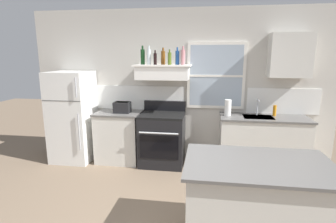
{
  "coord_description": "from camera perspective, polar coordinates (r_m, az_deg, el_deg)",
  "views": [
    {
      "loc": [
        0.5,
        -2.5,
        1.91
      ],
      "look_at": [
        -0.05,
        1.2,
        1.1
      ],
      "focal_mm": 28.12,
      "sensor_mm": 36.0,
      "label": 1
    }
  ],
  "objects": [
    {
      "name": "refrigerator",
      "position": [
        5.08,
        -19.98,
        -1.04
      ],
      "size": [
        0.7,
        0.72,
        1.62
      ],
      "color": "white",
      "rests_on": "ground_plane"
    },
    {
      "name": "range_hood_shelf",
      "position": [
        4.53,
        -1.1,
        8.58
      ],
      "size": [
        0.96,
        0.52,
        0.24
      ],
      "color": "white"
    },
    {
      "name": "bottle_balsamic_dark",
      "position": [
        4.5,
        -2.8,
        11.37
      ],
      "size": [
        0.06,
        0.06,
        0.24
      ],
      "color": "black",
      "rests_on": "range_hood_shelf"
    },
    {
      "name": "bottle_clear_tall",
      "position": [
        4.56,
        -4.15,
        11.77
      ],
      "size": [
        0.06,
        0.06,
        0.32
      ],
      "color": "silver",
      "rests_on": "range_hood_shelf"
    },
    {
      "name": "counter_right_with_sink",
      "position": [
        4.73,
        19.72,
        -6.42
      ],
      "size": [
        1.43,
        0.63,
        0.91
      ],
      "color": "silver",
      "rests_on": "ground_plane"
    },
    {
      "name": "bottle_olive_oil_square",
      "position": [
        4.46,
        0.35,
        11.45
      ],
      "size": [
        0.06,
        0.06,
        0.25
      ],
      "color": "#4C601E",
      "rests_on": "range_hood_shelf"
    },
    {
      "name": "toaster",
      "position": [
        4.69,
        -9.9,
        0.94
      ],
      "size": [
        0.3,
        0.2,
        0.19
      ],
      "color": "black",
      "rests_on": "counter_left_of_stove"
    },
    {
      "name": "upper_cabinet_right",
      "position": [
        4.72,
        24.91,
        10.98
      ],
      "size": [
        0.64,
        0.32,
        0.7
      ],
      "color": "silver"
    },
    {
      "name": "counter_left_of_stove",
      "position": [
        4.89,
        -10.49,
        -5.31
      ],
      "size": [
        0.79,
        0.63,
        0.91
      ],
      "color": "silver",
      "rests_on": "ground_plane"
    },
    {
      "name": "bottle_amber_wine",
      "position": [
        4.56,
        -1.07,
        11.63
      ],
      "size": [
        0.07,
        0.07,
        0.28
      ],
      "color": "brown",
      "rests_on": "range_hood_shelf"
    },
    {
      "name": "back_wall",
      "position": [
        4.78,
        2.78,
        5.5
      ],
      "size": [
        5.4,
        0.11,
        2.7
      ],
      "color": "beige",
      "rests_on": "ground_plane"
    },
    {
      "name": "bottle_blue_liqueur",
      "position": [
        4.51,
        2.04,
        11.64
      ],
      "size": [
        0.07,
        0.07,
        0.29
      ],
      "color": "#1E478C",
      "rests_on": "range_hood_shelf"
    },
    {
      "name": "kitchen_island",
      "position": [
        2.87,
        18.51,
        -18.8
      ],
      "size": [
        1.4,
        0.9,
        0.91
      ],
      "color": "silver",
      "rests_on": "ground_plane"
    },
    {
      "name": "stove_range",
      "position": [
        4.66,
        -1.24,
        -5.88
      ],
      "size": [
        0.76,
        0.69,
        1.09
      ],
      "color": "black",
      "rests_on": "ground_plane"
    },
    {
      "name": "sink_faucet",
      "position": [
        4.65,
        18.84,
        1.33
      ],
      "size": [
        0.03,
        0.17,
        0.28
      ],
      "color": "silver",
      "rests_on": "counter_right_with_sink"
    },
    {
      "name": "bottle_dark_green_wine",
      "position": [
        4.63,
        -5.5,
        11.76
      ],
      "size": [
        0.07,
        0.07,
        0.32
      ],
      "color": "#143819",
      "rests_on": "range_hood_shelf"
    },
    {
      "name": "paper_towel_roll",
      "position": [
        4.5,
        12.84,
        0.81
      ],
      "size": [
        0.11,
        0.11,
        0.27
      ],
      "primitive_type": "cylinder",
      "color": "white",
      "rests_on": "counter_right_with_sink"
    },
    {
      "name": "bottle_rose_pink",
      "position": [
        4.46,
        3.29,
        11.71
      ],
      "size": [
        0.07,
        0.07,
        0.3
      ],
      "color": "#C67F84",
      "rests_on": "range_hood_shelf"
    },
    {
      "name": "dish_soap_bottle",
      "position": [
        4.73,
        22.1,
        0.2
      ],
      "size": [
        0.06,
        0.06,
        0.18
      ],
      "primitive_type": "cylinder",
      "color": "orange",
      "rests_on": "counter_right_with_sink"
    }
  ]
}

